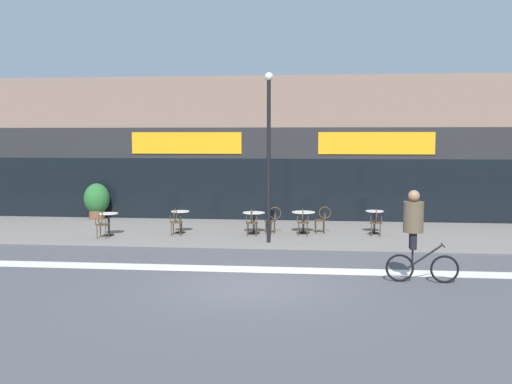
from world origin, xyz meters
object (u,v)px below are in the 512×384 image
Objects in this scene: bistro_table_0 at (109,220)px; cafe_chair_3_side at (322,218)px; cyclist_0 at (415,227)px; cafe_chair_1_near at (176,220)px; cafe_chair_3_near at (303,220)px; cafe_chair_2_side at (272,218)px; cafe_chair_4_near at (376,221)px; bistro_table_2 at (254,218)px; cafe_chair_2_near at (252,221)px; bistro_table_4 at (375,218)px; planter_pot at (97,200)px; cafe_chair_0_near at (102,222)px; lamp_post at (269,145)px; bistro_table_1 at (180,217)px; bistro_table_3 at (303,218)px.

bistro_table_0 is 0.82× the size of cafe_chair_3_side.
cyclist_0 is (2.11, -6.15, 0.64)m from cafe_chair_3_side.
cafe_chair_1_near is 1.00× the size of cafe_chair_3_near.
cafe_chair_2_side is 1.68m from cafe_chair_3_side.
cafe_chair_4_near is at bearing 160.22° from cafe_chair_3_side.
cafe_chair_2_near reaches higher than bistro_table_2.
bistro_table_2 is 0.98× the size of bistro_table_4.
planter_pot is at bearing 167.22° from bistro_table_4.
lamp_post reaches higher than cafe_chair_0_near.
bistro_table_1 is 0.98× the size of bistro_table_2.
cafe_chair_4_near is at bearing -0.54° from bistro_table_1.
cafe_chair_0_near is 1.00× the size of cafe_chair_1_near.
planter_pot is (-7.18, 2.85, 0.23)m from cafe_chair_2_side.
cafe_chair_0_near is at bearing 9.03° from cafe_chair_3_side.
bistro_table_4 reaches higher than bistro_table_3.
cyclist_0 is at bearing -48.37° from lamp_post.
bistro_table_2 is 3.05m from lamp_post.
cyclist_0 is at bearing -53.26° from bistro_table_2.
cafe_chair_0_near is 0.64× the size of planter_pot.
cyclist_0 is at bearing -66.04° from bistro_table_3.
bistro_table_2 is at bearing 111.16° from lamp_post.
cafe_chair_3_side is (7.00, 1.18, -0.00)m from bistro_table_0.
cafe_chair_2_side is 0.42× the size of cyclist_0.
cafe_chair_2_near is at bearing -89.85° from bistro_table_2.
cafe_chair_0_near is 1.00× the size of cafe_chair_2_near.
cafe_chair_3_side is (2.28, 0.90, 0.00)m from cafe_chair_2_near.
bistro_table_3 is 1.07m from cafe_chair_2_side.
bistro_table_0 is 0.82× the size of cafe_chair_0_near.
cafe_chair_2_side is at bearing 0.06° from bistro_table_2.
cafe_chair_2_near and cafe_chair_3_side have the same top height.
bistro_table_4 reaches higher than bistro_table_1.
cafe_chair_2_side is at bearing -46.14° from cafe_chair_2_near.
bistro_table_1 is 6.53m from cafe_chair_4_near.
bistro_table_1 reaches higher than bistro_table_2.
cafe_chair_0_near is at bearing 100.53° from cafe_chair_3_near.
cafe_chair_0_near is 1.00× the size of cafe_chair_3_near.
bistro_table_4 is 0.84× the size of cafe_chair_2_near.
bistro_table_0 is 0.34× the size of cyclist_0.
lamp_post is (-1.01, -1.93, 2.47)m from bistro_table_3.
lamp_post is (0.02, -1.67, 2.47)m from cafe_chair_2_side.
bistro_table_1 is 0.52× the size of planter_pot.
bistro_table_4 is (6.53, 0.56, 0.02)m from bistro_table_1.
planter_pot is (-1.84, 4.39, 0.23)m from cafe_chair_0_near.
cafe_chair_2_near is at bearing -77.95° from cafe_chair_0_near.
cafe_chair_4_near reaches higher than bistro_table_3.
cafe_chair_0_near is 4.77m from planter_pot.
cafe_chair_2_side reaches higher than bistro_table_0.
lamp_post is at bearing 44.37° from cafe_chair_3_side.
cyclist_0 is (3.76, -5.88, 0.64)m from cafe_chair_2_side.
cafe_chair_2_near is 1.00× the size of cafe_chair_4_near.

